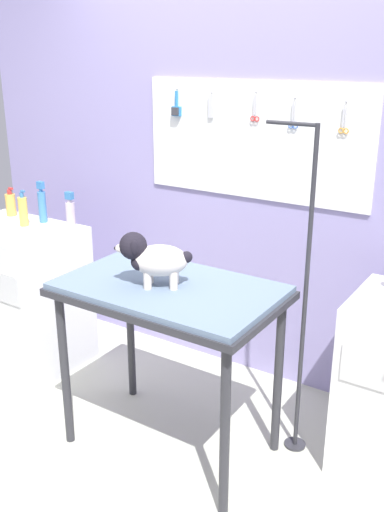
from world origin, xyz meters
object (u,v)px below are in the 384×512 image
counter_left (19,295)px  grooming_arm (303,310)px  spray_bottle_short (42,205)px  grooming_table (169,303)px  dog (152,258)px

counter_left → grooming_arm: bearing=4.0°
grooming_arm → spray_bottle_short: bearing=178.0°
grooming_table → dog: dog is taller
grooming_arm → counter_left: size_ratio=1.82×
grooming_arm → dog: 0.76m
dog → spray_bottle_short: size_ratio=1.31×
counter_left → spray_bottle_short: spray_bottle_short is taller
grooming_table → dog: (-0.06, -0.05, 0.23)m
counter_left → spray_bottle_short: 0.60m
grooming_table → counter_left: counter_left is taller
grooming_table → spray_bottle_short: spray_bottle_short is taller
dog → spray_bottle_short: spray_bottle_short is taller
grooming_table → grooming_arm: size_ratio=0.64×
counter_left → spray_bottle_short: (0.07, 0.19, 0.57)m
dog → grooming_arm: bearing=33.5°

